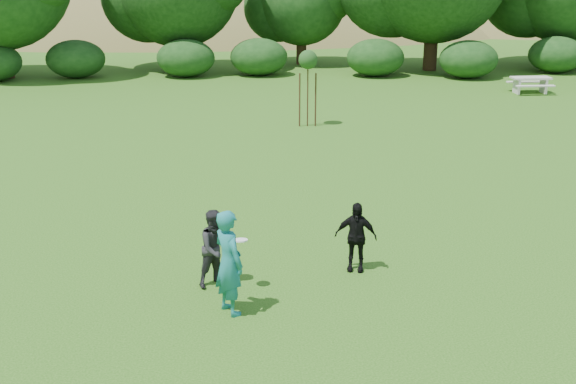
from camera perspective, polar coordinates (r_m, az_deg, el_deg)
name	(u,v)px	position (r m, az deg, el deg)	size (l,w,h in m)	color
ground	(300,297)	(13.68, 0.99, -8.28)	(120.00, 120.00, 0.00)	#19470C
player_teal	(229,262)	(12.78, -4.70, -5.55)	(0.71, 0.46, 1.93)	#1A7376
player_grey	(216,248)	(13.93, -5.71, -4.43)	(0.74, 0.58, 1.53)	#262528
player_black	(356,237)	(14.59, 5.37, -3.54)	(0.85, 0.35, 1.45)	black
frisbee	(241,240)	(13.61, -3.76, -3.82)	(0.27, 0.27, 0.05)	white
sapling	(308,62)	(26.96, 1.59, 10.25)	(0.70, 0.70, 2.85)	#3C2517
picnic_table	(531,82)	(35.95, 18.61, 8.22)	(1.80, 1.48, 0.76)	#BBB8AD
hillside	(238,124)	(82.65, -3.96, 5.38)	(150.00, 72.00, 52.00)	olive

